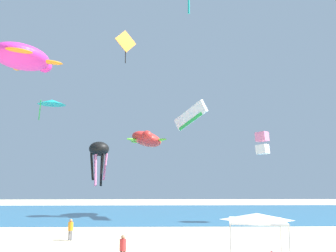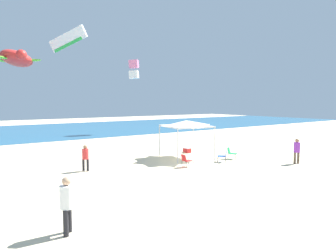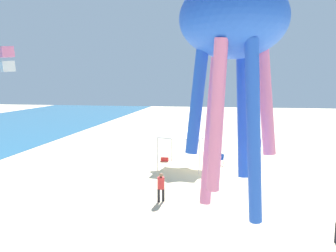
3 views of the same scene
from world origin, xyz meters
name	(u,v)px [view 3 (image 3 of 3)]	position (x,y,z in m)	size (l,w,h in m)	color
ground	(229,178)	(0.00, 0.00, -0.05)	(120.00, 120.00, 0.10)	beige
canopy_tent	(184,133)	(2.14, 3.25, 2.54)	(3.55, 3.64, 2.79)	#B7B7BC
folding_chair_near_cooler	(215,155)	(4.58, 1.07, 0.47)	(0.75, 0.79, 0.82)	black
folding_chair_right_of_tent	(215,169)	(0.21, 0.91, 0.47)	(0.67, 0.59, 0.82)	black
folding_chair_facing_ocean	(220,158)	(3.31, 0.63, 0.47)	(0.79, 0.81, 0.82)	black
cooler_box	(165,159)	(3.66, 5.00, 0.20)	(0.42, 0.62, 0.40)	red
person_far_stroller	(259,144)	(6.90, -2.61, 0.99)	(0.44, 0.40, 1.69)	brown
person_kite_handler	(161,185)	(-5.34, 3.61, 0.92)	(0.37, 0.37, 1.57)	black
kite_box_pink	(7,59)	(7.79, 21.14, 8.44)	(1.65, 1.64, 2.46)	pink
kite_octopus_blue	(233,32)	(-13.89, 0.24, 7.54)	(2.59, 2.59, 5.76)	blue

